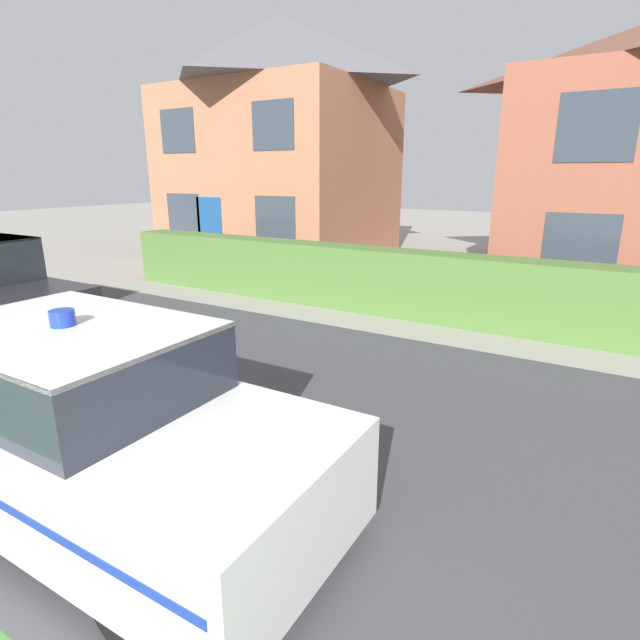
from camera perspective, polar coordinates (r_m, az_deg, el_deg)
road_strip at (r=5.65m, az=6.10°, el=-13.20°), size 28.00×6.81×0.01m
garden_hedge at (r=10.20m, az=10.32°, el=4.06°), size 14.88×0.77×1.32m
police_car at (r=4.65m, az=-24.47°, el=-10.83°), size 4.25×1.82×1.72m
house_left at (r=18.09m, az=-4.57°, el=19.89°), size 6.94×6.11×7.69m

